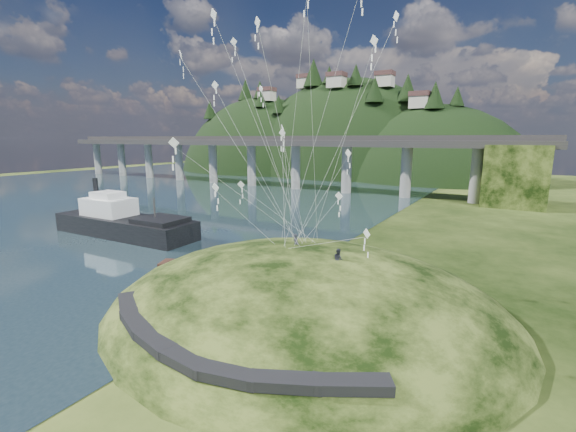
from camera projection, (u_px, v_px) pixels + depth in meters
The scene contains 10 objects.
ground at pixel (217, 297), 35.44m from camera, with size 320.00×320.00×0.00m, color black.
water at pixel (79, 196), 97.03m from camera, with size 240.00×240.00×0.00m, color #29414B.
grass_hill at pixel (304, 324), 33.37m from camera, with size 36.00×32.00×13.00m.
footpath at pixel (202, 347), 23.07m from camera, with size 22.29×5.84×0.83m.
bridge at pixel (313, 155), 105.71m from camera, with size 160.00×11.00×15.00m.
far_ridge at pixel (334, 191), 161.52m from camera, with size 153.00×70.00×94.50m.
work_barge at pixel (123, 222), 57.64m from camera, with size 24.16×7.46×8.37m.
wooden_dock at pixel (220, 265), 42.89m from camera, with size 13.62×7.49×0.99m.
kite_flyers at pixel (320, 242), 32.21m from camera, with size 6.11×3.08×1.93m.
kite_swarm at pixel (283, 93), 31.18m from camera, with size 17.92×14.17×19.73m.
Camera 1 is at (22.74, -25.12, 14.37)m, focal length 24.00 mm.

